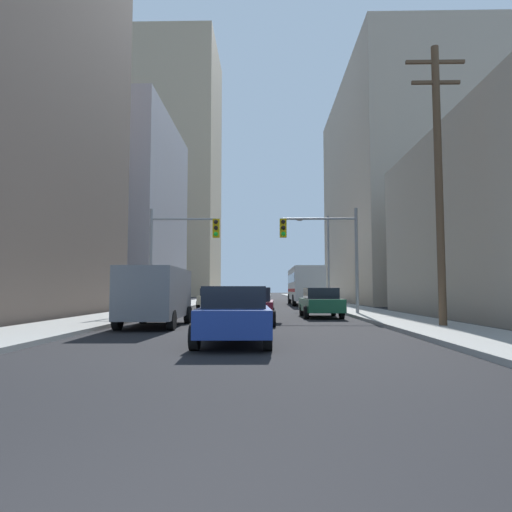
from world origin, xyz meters
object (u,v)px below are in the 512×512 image
at_px(sedan_beige, 212,298).
at_px(traffic_signal_near_left, 181,243).
at_px(city_bus, 304,284).
at_px(cargo_van_grey, 156,293).
at_px(sedan_maroon, 251,306).
at_px(traffic_signal_near_right, 323,242).
at_px(sedan_green, 321,302).
at_px(sedan_blue, 235,315).

xyz_separation_m(sedan_beige, traffic_signal_near_left, (-0.60, -9.84, 3.28)).
bearing_deg(city_bus, cargo_van_grey, -107.95).
relative_size(cargo_van_grey, sedan_maroon, 1.24).
xyz_separation_m(city_bus, sedan_beige, (-7.80, -7.15, -1.16)).
bearing_deg(traffic_signal_near_right, traffic_signal_near_left, -180.00).
bearing_deg(traffic_signal_near_right, city_bus, 88.53).
relative_size(traffic_signal_near_left, traffic_signal_near_right, 1.00).
xyz_separation_m(sedan_green, traffic_signal_near_right, (0.35, 1.58, 3.30)).
distance_m(traffic_signal_near_left, traffic_signal_near_right, 7.96).
xyz_separation_m(cargo_van_grey, traffic_signal_near_right, (7.48, 7.45, 2.78)).
distance_m(sedan_blue, sedan_green, 11.97).
relative_size(sedan_blue, sedan_maroon, 1.00).
height_order(cargo_van_grey, sedan_maroon, cargo_van_grey).
height_order(sedan_blue, sedan_beige, same).
bearing_deg(sedan_blue, sedan_green, 72.15).
xyz_separation_m(sedan_green, sedan_beige, (-7.01, 11.42, 0.00)).
height_order(sedan_blue, sedan_maroon, same).
relative_size(sedan_beige, traffic_signal_near_right, 0.70).
relative_size(sedan_blue, sedan_green, 1.00).
relative_size(sedan_maroon, sedan_beige, 1.00).
relative_size(cargo_van_grey, sedan_green, 1.23).
distance_m(sedan_maroon, traffic_signal_near_left, 8.27).
xyz_separation_m(cargo_van_grey, sedan_green, (7.13, 5.87, -0.52)).
bearing_deg(sedan_beige, city_bus, 42.49).
distance_m(sedan_blue, traffic_signal_near_right, 13.98).
distance_m(sedan_blue, sedan_beige, 23.06).
bearing_deg(cargo_van_grey, sedan_maroon, 16.67).
bearing_deg(city_bus, sedan_blue, -98.46).
distance_m(sedan_green, traffic_signal_near_left, 8.44).
distance_m(city_bus, traffic_signal_near_left, 19.07).
bearing_deg(city_bus, sedan_green, -92.42).
distance_m(sedan_blue, sedan_maroon, 6.64).
relative_size(city_bus, sedan_blue, 2.70).
height_order(sedan_beige, traffic_signal_near_right, traffic_signal_near_right).
height_order(cargo_van_grey, traffic_signal_near_left, traffic_signal_near_left).
bearing_deg(sedan_green, traffic_signal_near_left, 168.28).
height_order(city_bus, sedan_blue, city_bus).
bearing_deg(sedan_blue, traffic_signal_near_right, 72.79).
bearing_deg(sedan_maroon, sedan_beige, 102.47).
bearing_deg(traffic_signal_near_left, sedan_maroon, -56.61).
bearing_deg(cargo_van_grey, city_bus, 72.05).
bearing_deg(sedan_maroon, sedan_blue, -92.02).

